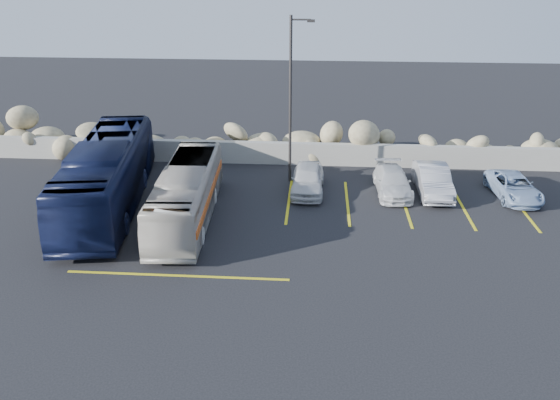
# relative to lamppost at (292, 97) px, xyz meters

# --- Properties ---
(ground) EXTENTS (90.00, 90.00, 0.00)m
(ground) POSITION_rel_lamppost_xyz_m (-2.56, -9.50, -4.30)
(ground) COLOR black
(ground) RESTS_ON ground
(seawall) EXTENTS (60.00, 0.40, 1.20)m
(seawall) POSITION_rel_lamppost_xyz_m (-2.56, 2.50, -3.70)
(seawall) COLOR gray
(seawall) RESTS_ON ground
(riprap_pile) EXTENTS (54.00, 2.80, 2.60)m
(riprap_pile) POSITION_rel_lamppost_xyz_m (-2.56, 3.70, -3.00)
(riprap_pile) COLOR #8B7C5B
(riprap_pile) RESTS_ON ground
(parking_lines) EXTENTS (18.16, 9.36, 0.01)m
(parking_lines) POSITION_rel_lamppost_xyz_m (2.09, -3.93, -4.29)
(parking_lines) COLOR gold
(parking_lines) RESTS_ON ground
(lamppost) EXTENTS (1.14, 0.18, 8.00)m
(lamppost) POSITION_rel_lamppost_xyz_m (0.00, 0.00, 0.00)
(lamppost) COLOR #312E2C
(lamppost) RESTS_ON ground
(vintage_bus) EXTENTS (2.47, 8.65, 2.38)m
(vintage_bus) POSITION_rel_lamppost_xyz_m (-4.18, -4.72, -3.10)
(vintage_bus) COLOR beige
(vintage_bus) RESTS_ON ground
(tour_coach) EXTENTS (4.15, 11.16, 3.04)m
(tour_coach) POSITION_rel_lamppost_xyz_m (-7.99, -3.63, -2.78)
(tour_coach) COLOR #0F1634
(tour_coach) RESTS_ON ground
(car_a) EXTENTS (1.59, 3.80, 1.28)m
(car_a) POSITION_rel_lamppost_xyz_m (0.87, -1.32, -3.65)
(car_a) COLOR silver
(car_a) RESTS_ON ground
(car_b) EXTENTS (1.42, 4.06, 1.34)m
(car_b) POSITION_rel_lamppost_xyz_m (6.81, -1.09, -3.63)
(car_b) COLOR #ABABB0
(car_b) RESTS_ON ground
(car_c) EXTENTS (1.68, 3.89, 1.12)m
(car_c) POSITION_rel_lamppost_xyz_m (4.92, -1.16, -3.74)
(car_c) COLOR silver
(car_c) RESTS_ON ground
(car_d) EXTENTS (2.00, 3.88, 1.05)m
(car_d) POSITION_rel_lamppost_xyz_m (10.53, -1.30, -3.77)
(car_d) COLOR #8CA5C6
(car_d) RESTS_ON ground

